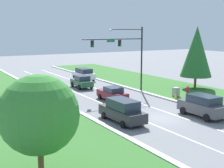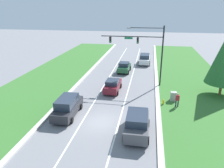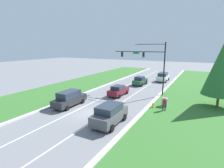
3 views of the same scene
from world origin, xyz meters
TOP-DOWN VIEW (x-y plane):
  - ground_plane at (0.00, 0.00)m, footprint 160.00×160.00m
  - curb_strip_right at (5.65, 0.00)m, footprint 0.50×90.00m
  - curb_strip_left at (-5.65, 0.00)m, footprint 0.50×90.00m
  - grass_verge_right at (10.90, 0.00)m, footprint 10.00×90.00m
  - grass_verge_left at (-10.90, 0.00)m, footprint 10.00×90.00m
  - lane_stripe_inner_left at (-1.80, 0.00)m, footprint 0.14×81.00m
  - lane_stripe_inner_right at (1.80, 0.00)m, footprint 0.14×81.00m
  - traffic_signal_mast at (3.67, 11.60)m, footprint 8.51×0.41m
  - burgundy_sedan at (-0.21, 8.42)m, footprint 2.02×4.51m
  - white_suv at (3.49, 23.86)m, footprint 2.18×4.98m
  - charcoal_suv at (-3.66, 0.87)m, footprint 2.12×5.10m
  - forest_sedan at (0.22, 17.54)m, footprint 2.11×4.24m
  - graphite_suv at (3.63, -1.47)m, footprint 2.22×4.69m
  - utility_cabinet at (7.46, 6.42)m, footprint 0.70×0.60m
  - pedestrian at (7.71, 4.74)m, footprint 0.43×0.34m
  - fire_hydrant at (6.24, 5.14)m, footprint 0.34×0.20m
  - conifer_near_right_tree at (13.47, 9.28)m, footprint 4.24×4.24m

SIDE VIEW (x-z plane):
  - ground_plane at x=0.00m, z-range 0.00..0.00m
  - lane_stripe_inner_left at x=-1.80m, z-range 0.00..0.01m
  - lane_stripe_inner_right at x=1.80m, z-range 0.00..0.01m
  - grass_verge_right at x=10.90m, z-range 0.00..0.08m
  - grass_verge_left at x=-10.90m, z-range 0.00..0.08m
  - curb_strip_right at x=5.65m, z-range 0.00..0.15m
  - curb_strip_left at x=-5.65m, z-range 0.00..0.15m
  - fire_hydrant at x=6.24m, z-range -0.01..0.69m
  - utility_cabinet at x=7.46m, z-range 0.00..1.16m
  - burgundy_sedan at x=-0.21m, z-range 0.00..1.63m
  - forest_sedan at x=0.22m, z-range 0.01..1.76m
  - pedestrian at x=7.71m, z-range 0.09..1.78m
  - white_suv at x=3.49m, z-range 0.03..1.95m
  - charcoal_suv at x=-3.66m, z-range 0.00..2.01m
  - graphite_suv at x=3.63m, z-range 0.04..2.07m
  - conifer_near_right_tree at x=13.47m, z-range 0.84..9.31m
  - traffic_signal_mast at x=3.67m, z-range 1.39..9.74m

